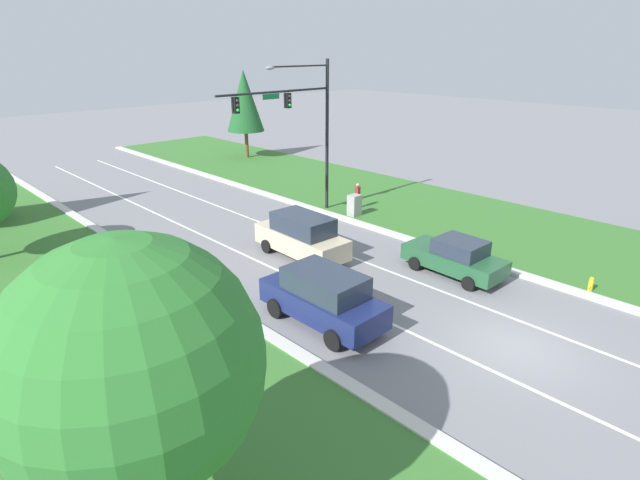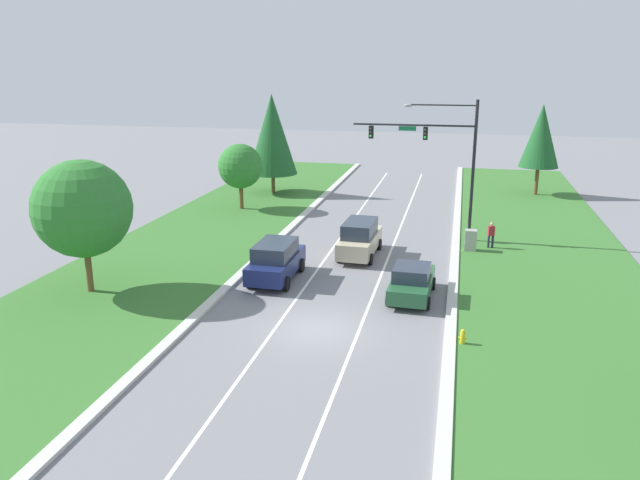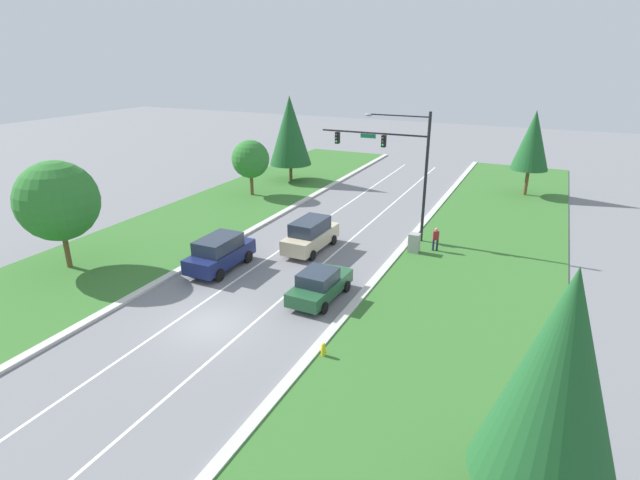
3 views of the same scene
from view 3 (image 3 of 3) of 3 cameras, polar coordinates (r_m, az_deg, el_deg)
ground_plane at (r=25.41m, az=-12.31°, el=-9.41°), size 160.00×160.00×0.00m
curb_strip_right at (r=22.77m, az=-0.58°, el=-12.50°), size 0.50×90.00×0.15m
curb_strip_left at (r=28.87m, az=-21.39°, el=-6.45°), size 0.50×90.00×0.15m
grass_verge_right at (r=21.45m, az=12.66°, el=-15.54°), size 10.00×90.00×0.08m
grass_verge_left at (r=32.67m, az=-27.85°, el=-4.38°), size 10.00×90.00×0.08m
lane_stripe_inner_left at (r=26.44m, az=-15.47°, el=-8.45°), size 0.14×81.00×0.01m
lane_stripe_inner_right at (r=24.47m, az=-8.88°, el=-10.41°), size 0.14×81.00×0.01m
traffic_signal_mast at (r=34.83m, az=8.79°, el=9.44°), size 7.74×0.41×8.97m
forest_sedan at (r=26.88m, az=-0.03°, el=-5.14°), size 2.20×4.60×1.70m
champagne_suv at (r=33.39m, az=-1.08°, el=0.61°), size 2.19×5.12×2.17m
navy_suv at (r=31.06m, az=-11.38°, el=-1.41°), size 2.20×4.94×2.09m
utility_cabinet at (r=33.61m, az=10.71°, el=-0.39°), size 0.70×0.60×1.35m
pedestrian at (r=34.05m, az=13.09°, el=0.18°), size 0.43×0.32×1.69m
fire_hydrant at (r=22.29m, az=0.38°, el=-12.48°), size 0.34×0.20×0.70m
conifer_near_right_tree at (r=14.05m, az=25.54°, el=-14.10°), size 3.78×3.78×8.01m
oak_near_left_tree at (r=33.35m, az=-27.80°, el=3.96°), size 4.78×4.78×6.71m
conifer_far_right_tree at (r=49.57m, az=23.13°, el=10.43°), size 3.32×3.32×7.81m
oak_far_left_tree at (r=46.50m, az=-7.95°, el=9.14°), size 3.45×3.45×5.16m
conifer_mid_left_tree at (r=51.42m, az=-3.45°, el=12.38°), size 4.27×4.27×8.61m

